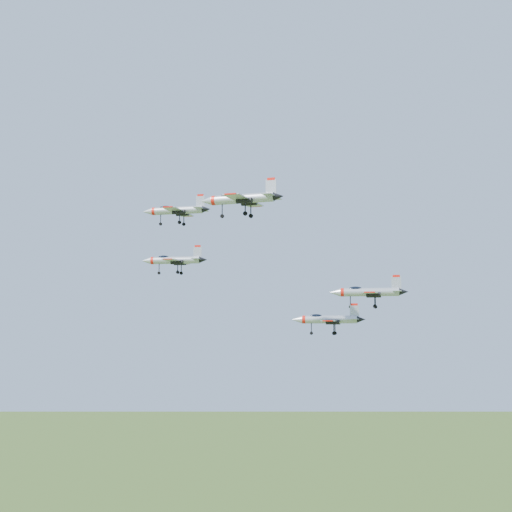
{
  "coord_description": "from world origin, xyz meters",
  "views": [
    {
      "loc": [
        5.33,
        -117.92,
        117.54
      ],
      "look_at": [
        1.6,
        -0.77,
        129.33
      ],
      "focal_mm": 50.0,
      "sensor_mm": 36.0,
      "label": 1
    }
  ],
  "objects": [
    {
      "name": "jet_right_high",
      "position": [
        -0.02,
        -19.77,
        135.49
      ],
      "size": [
        12.28,
        10.47,
        3.36
      ],
      "rotation": [
        0.0,
        0.0,
        -0.31
      ],
      "color": "#A8AEB5"
    },
    {
      "name": "jet_left_low",
      "position": [
        20.56,
        4.86,
        123.63
      ],
      "size": [
        13.52,
        11.33,
        3.62
      ],
      "rotation": [
        0.0,
        0.0,
        -0.17
      ],
      "color": "#A8AEB5"
    },
    {
      "name": "jet_right_low",
      "position": [
        12.78,
        -7.96,
        118.79
      ],
      "size": [
        11.4,
        9.55,
        3.05
      ],
      "rotation": [
        0.0,
        0.0,
        -0.17
      ],
      "color": "#A8AEB5"
    },
    {
      "name": "jet_left_high",
      "position": [
        -12.9,
        4.27,
        129.17
      ],
      "size": [
        11.87,
        9.93,
        3.18
      ],
      "rotation": [
        0.0,
        0.0,
        -0.15
      ],
      "color": "#A8AEB5"
    },
    {
      "name": "jet_lead",
      "position": [
        -14.25,
        15.12,
        139.7
      ],
      "size": [
        13.6,
        11.44,
        3.65
      ],
      "rotation": [
        0.0,
        0.0,
        -0.2
      ],
      "color": "#A8AEB5"
    }
  ]
}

